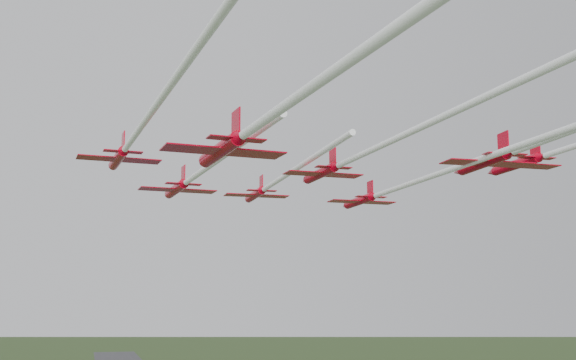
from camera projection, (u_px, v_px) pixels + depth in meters
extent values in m
cylinder|color=#BF0017|center=(255.00, 195.00, 104.04)|extent=(1.15, 8.80, 1.14)
cone|color=#BF0017|center=(247.00, 200.00, 109.11)|extent=(1.14, 1.86, 1.14)
cone|color=#BF0017|center=(263.00, 190.00, 99.27)|extent=(1.04, 1.24, 1.04)
ellipsoid|color=black|center=(252.00, 194.00, 106.08)|extent=(0.44, 0.98, 0.33)
cube|color=#BF0017|center=(256.00, 196.00, 103.21)|extent=(9.11, 2.71, 0.10)
cube|color=#BF0017|center=(262.00, 191.00, 100.20)|extent=(4.14, 1.25, 0.08)
cube|color=#BF0017|center=(261.00, 183.00, 100.59)|extent=(0.11, 1.86, 2.07)
cylinder|color=white|center=(299.00, 167.00, 82.17)|extent=(0.68, 34.80, 0.62)
cylinder|color=#BF0017|center=(176.00, 189.00, 87.18)|extent=(1.89, 8.86, 1.14)
cone|color=#BF0017|center=(168.00, 195.00, 92.11)|extent=(1.30, 1.95, 1.14)
cone|color=#BF0017|center=(185.00, 183.00, 82.54)|extent=(1.14, 1.33, 1.04)
ellipsoid|color=black|center=(173.00, 188.00, 89.16)|extent=(0.52, 1.02, 0.33)
cube|color=#BF0017|center=(178.00, 190.00, 86.37)|extent=(9.31, 3.47, 0.10)
cube|color=#BF0017|center=(183.00, 184.00, 83.45)|extent=(4.23, 1.59, 0.08)
cube|color=#BF0017|center=(183.00, 175.00, 83.83)|extent=(0.26, 1.87, 2.07)
cylinder|color=white|center=(224.00, 156.00, 67.02)|extent=(3.41, 32.34, 0.62)
cylinder|color=#BF0017|center=(359.00, 201.00, 91.59)|extent=(1.26, 8.15, 1.05)
cone|color=#BF0017|center=(345.00, 206.00, 96.23)|extent=(1.09, 1.75, 1.05)
cone|color=#BF0017|center=(374.00, 196.00, 87.22)|extent=(0.98, 1.17, 0.96)
ellipsoid|color=black|center=(354.00, 200.00, 93.46)|extent=(0.42, 0.92, 0.31)
cube|color=#BF0017|center=(362.00, 202.00, 90.83)|extent=(8.47, 2.70, 0.10)
cube|color=#BF0017|center=(371.00, 197.00, 88.07)|extent=(3.85, 1.24, 0.08)
cube|color=#BF0017|center=(370.00, 189.00, 88.43)|extent=(0.14, 1.72, 1.91)
cylinder|color=white|center=(480.00, 159.00, 64.77)|extent=(1.76, 46.52, 0.57)
cylinder|color=#BF0017|center=(118.00, 159.00, 72.14)|extent=(1.70, 7.88, 1.01)
cone|color=#BF0017|center=(112.00, 167.00, 76.52)|extent=(1.15, 1.74, 1.01)
cone|color=#BF0017|center=(124.00, 150.00, 68.02)|extent=(1.01, 1.18, 0.92)
ellipsoid|color=black|center=(116.00, 158.00, 73.91)|extent=(0.46, 0.91, 0.29)
cube|color=#BF0017|center=(119.00, 159.00, 71.43)|extent=(8.28, 3.10, 0.09)
cube|color=#BF0017|center=(123.00, 152.00, 68.83)|extent=(3.77, 1.42, 0.07)
cube|color=#BF0017|center=(123.00, 142.00, 69.17)|extent=(0.24, 1.66, 1.84)
cylinder|color=white|center=(183.00, 68.00, 44.07)|extent=(5.03, 50.68, 0.55)
cylinder|color=#BF0017|center=(321.00, 173.00, 79.64)|extent=(1.51, 8.31, 1.07)
cone|color=#BF0017|center=(305.00, 181.00, 84.32)|extent=(1.16, 1.80, 1.07)
cone|color=#BF0017|center=(337.00, 166.00, 75.23)|extent=(1.03, 1.22, 0.97)
ellipsoid|color=black|center=(314.00, 173.00, 81.52)|extent=(0.46, 0.94, 0.31)
cube|color=#BF0017|center=(323.00, 174.00, 78.87)|extent=(8.68, 2.98, 0.10)
cube|color=#BF0017|center=(333.00, 167.00, 76.10)|extent=(3.95, 1.37, 0.08)
cube|color=#BF0017|center=(333.00, 158.00, 76.46)|extent=(0.19, 1.75, 1.94)
cylinder|color=white|center=(448.00, 114.00, 54.45)|extent=(2.92, 43.34, 0.58)
cylinder|color=#BF0017|center=(516.00, 165.00, 81.82)|extent=(1.14, 8.62, 1.11)
cone|color=#BF0017|center=(491.00, 172.00, 86.77)|extent=(1.12, 1.83, 1.11)
cone|color=#BF0017|center=(542.00, 156.00, 77.15)|extent=(1.02, 1.22, 1.01)
ellipsoid|color=black|center=(506.00, 164.00, 83.81)|extent=(0.43, 0.96, 0.32)
cube|color=#BF0017|center=(520.00, 165.00, 81.00)|extent=(8.92, 2.66, 0.10)
cube|color=#BF0017|center=(537.00, 158.00, 78.06)|extent=(4.06, 1.23, 0.08)
cube|color=#BF0017|center=(535.00, 148.00, 78.44)|extent=(0.11, 1.82, 2.03)
cylinder|color=#BF0017|center=(221.00, 150.00, 58.02)|extent=(2.17, 9.47, 1.22)
cone|color=#BF0017|center=(203.00, 163.00, 63.25)|extent=(1.41, 2.10, 1.22)
cone|color=#BF0017|center=(241.00, 136.00, 53.10)|extent=(1.24, 1.43, 1.11)
ellipsoid|color=black|center=(213.00, 150.00, 60.13)|extent=(0.57, 1.09, 0.35)
cube|color=#BF0017|center=(224.00, 151.00, 57.17)|extent=(9.97, 3.85, 0.11)
cube|color=#BF0017|center=(237.00, 139.00, 54.06)|extent=(4.53, 1.77, 0.09)
cube|color=#BF0017|center=(236.00, 124.00, 54.47)|extent=(0.31, 1.99, 2.21)
cylinder|color=white|center=(411.00, 18.00, 30.88)|extent=(5.49, 46.96, 0.66)
cylinder|color=#BF0017|center=(483.00, 162.00, 67.01)|extent=(1.23, 8.26, 1.07)
cone|color=#BF0017|center=(458.00, 172.00, 71.79)|extent=(1.10, 1.77, 1.07)
cone|color=#BF0017|center=(511.00, 152.00, 62.52)|extent=(0.99, 1.18, 0.97)
ellipsoid|color=black|center=(473.00, 162.00, 68.93)|extent=(0.43, 0.93, 0.31)
cube|color=#BF0017|center=(488.00, 163.00, 66.23)|extent=(8.58, 2.69, 0.10)
cube|color=#BF0017|center=(505.00, 154.00, 63.40)|extent=(3.90, 1.24, 0.08)
cube|color=#BF0017|center=(503.00, 143.00, 63.76)|extent=(0.13, 1.75, 1.94)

